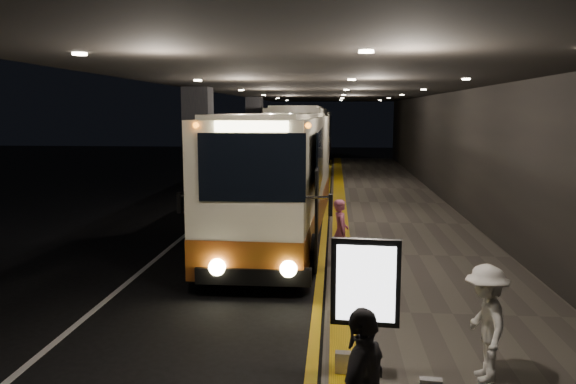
{
  "coord_description": "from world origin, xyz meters",
  "views": [
    {
      "loc": [
        2.64,
        -12.83,
        3.68
      ],
      "look_at": [
        1.5,
        0.86,
        1.7
      ],
      "focal_mm": 35.0,
      "sensor_mm": 36.0,
      "label": 1
    }
  ],
  "objects_px": {
    "coach_third": "(315,136)",
    "coach_second": "(301,145)",
    "coach_main": "(280,181)",
    "info_sign": "(365,285)",
    "stanchion_post": "(339,286)",
    "bag_plain": "(344,363)",
    "passenger_boarding": "(341,232)",
    "passenger_waiting_white": "(485,323)"
  },
  "relations": [
    {
      "from": "coach_third",
      "to": "coach_second",
      "type": "bearing_deg",
      "value": -91.06
    },
    {
      "from": "coach_main",
      "to": "info_sign",
      "type": "xyz_separation_m",
      "value": [
        1.97,
        -8.82,
        -0.25
      ]
    },
    {
      "from": "coach_main",
      "to": "info_sign",
      "type": "bearing_deg",
      "value": -75.57
    },
    {
      "from": "coach_second",
      "to": "stanchion_post",
      "type": "distance_m",
      "value": 21.23
    },
    {
      "from": "info_sign",
      "to": "stanchion_post",
      "type": "relative_size",
      "value": 1.79
    },
    {
      "from": "coach_main",
      "to": "bag_plain",
      "type": "relative_size",
      "value": 38.52
    },
    {
      "from": "passenger_boarding",
      "to": "info_sign",
      "type": "bearing_deg",
      "value": 175.89
    },
    {
      "from": "coach_second",
      "to": "coach_third",
      "type": "xyz_separation_m",
      "value": [
        0.29,
        13.23,
        -0.1
      ]
    },
    {
      "from": "bag_plain",
      "to": "info_sign",
      "type": "relative_size",
      "value": 0.15
    },
    {
      "from": "info_sign",
      "to": "bag_plain",
      "type": "bearing_deg",
      "value": 158.95
    },
    {
      "from": "coach_main",
      "to": "passenger_boarding",
      "type": "xyz_separation_m",
      "value": [
        1.71,
        -3.15,
        -0.77
      ]
    },
    {
      "from": "coach_third",
      "to": "info_sign",
      "type": "bearing_deg",
      "value": -86.7
    },
    {
      "from": "passenger_waiting_white",
      "to": "bag_plain",
      "type": "height_order",
      "value": "passenger_waiting_white"
    },
    {
      "from": "passenger_boarding",
      "to": "stanchion_post",
      "type": "bearing_deg",
      "value": 172.37
    },
    {
      "from": "passenger_boarding",
      "to": "info_sign",
      "type": "xyz_separation_m",
      "value": [
        0.26,
        -5.66,
        0.52
      ]
    },
    {
      "from": "info_sign",
      "to": "coach_second",
      "type": "bearing_deg",
      "value": 100.44
    },
    {
      "from": "coach_second",
      "to": "info_sign",
      "type": "bearing_deg",
      "value": -83.97
    },
    {
      "from": "passenger_waiting_white",
      "to": "stanchion_post",
      "type": "bearing_deg",
      "value": -139.4
    },
    {
      "from": "coach_main",
      "to": "coach_second",
      "type": "xyz_separation_m",
      "value": [
        -0.3,
        14.57,
        0.15
      ]
    },
    {
      "from": "bag_plain",
      "to": "stanchion_post",
      "type": "height_order",
      "value": "stanchion_post"
    },
    {
      "from": "coach_main",
      "to": "bag_plain",
      "type": "distance_m",
      "value": 8.96
    },
    {
      "from": "coach_third",
      "to": "bag_plain",
      "type": "xyz_separation_m",
      "value": [
        1.71,
        -36.49,
        -1.44
      ]
    },
    {
      "from": "passenger_waiting_white",
      "to": "passenger_boarding",
      "type": "bearing_deg",
      "value": -162.31
    },
    {
      "from": "coach_main",
      "to": "passenger_waiting_white",
      "type": "bearing_deg",
      "value": -65.94
    },
    {
      "from": "coach_second",
      "to": "passenger_boarding",
      "type": "bearing_deg",
      "value": -83.06
    },
    {
      "from": "coach_main",
      "to": "coach_third",
      "type": "xyz_separation_m",
      "value": [
        -0.01,
        27.8,
        0.05
      ]
    },
    {
      "from": "coach_second",
      "to": "passenger_waiting_white",
      "type": "distance_m",
      "value": 23.6
    },
    {
      "from": "coach_second",
      "to": "info_sign",
      "type": "relative_size",
      "value": 6.39
    },
    {
      "from": "passenger_waiting_white",
      "to": "info_sign",
      "type": "relative_size",
      "value": 0.82
    },
    {
      "from": "bag_plain",
      "to": "stanchion_post",
      "type": "relative_size",
      "value": 0.28
    },
    {
      "from": "coach_third",
      "to": "info_sign",
      "type": "distance_m",
      "value": 36.68
    },
    {
      "from": "coach_main",
      "to": "coach_third",
      "type": "distance_m",
      "value": 27.8
    },
    {
      "from": "coach_third",
      "to": "stanchion_post",
      "type": "xyz_separation_m",
      "value": [
        1.66,
        -34.34,
        -1.05
      ]
    },
    {
      "from": "coach_third",
      "to": "passenger_boarding",
      "type": "relative_size",
      "value": 7.55
    },
    {
      "from": "bag_plain",
      "to": "stanchion_post",
      "type": "bearing_deg",
      "value": 91.33
    },
    {
      "from": "coach_main",
      "to": "stanchion_post",
      "type": "height_order",
      "value": "coach_main"
    },
    {
      "from": "passenger_boarding",
      "to": "passenger_waiting_white",
      "type": "bearing_deg",
      "value": -168.34
    },
    {
      "from": "coach_second",
      "to": "coach_third",
      "type": "relative_size",
      "value": 1.06
    },
    {
      "from": "coach_third",
      "to": "stanchion_post",
      "type": "relative_size",
      "value": 10.81
    },
    {
      "from": "coach_second",
      "to": "coach_main",
      "type": "bearing_deg",
      "value": -88.33
    },
    {
      "from": "passenger_waiting_white",
      "to": "coach_main",
      "type": "bearing_deg",
      "value": -158.52
    },
    {
      "from": "passenger_boarding",
      "to": "bag_plain",
      "type": "xyz_separation_m",
      "value": [
        -0.0,
        -5.54,
        -0.62
      ]
    }
  ]
}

